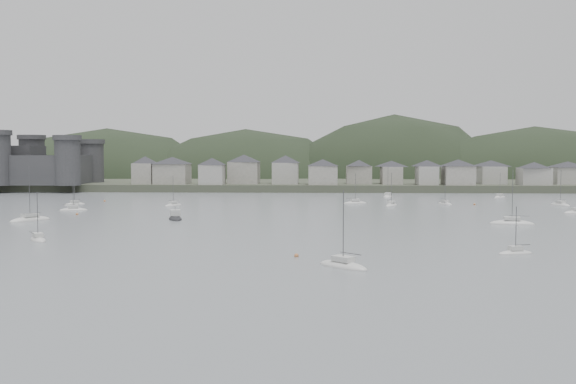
{
  "coord_description": "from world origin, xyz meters",
  "views": [
    {
      "loc": [
        6.81,
        -83.79,
        15.49
      ],
      "look_at": [
        0.0,
        75.0,
        6.0
      ],
      "focal_mm": 39.68,
      "sensor_mm": 36.0,
      "label": 1
    }
  ],
  "objects": [
    {
      "name": "ground",
      "position": [
        0.0,
        0.0,
        0.0
      ],
      "size": [
        900.0,
        900.0,
        0.0
      ],
      "primitive_type": "plane",
      "color": "slate",
      "rests_on": "ground"
    },
    {
      "name": "far_shore_land",
      "position": [
        0.0,
        295.0,
        1.5
      ],
      "size": [
        900.0,
        250.0,
        3.0
      ],
      "primitive_type": "cube",
      "color": "#383D2D",
      "rests_on": "ground"
    },
    {
      "name": "forested_ridge",
      "position": [
        4.83,
        269.4,
        -11.28
      ],
      "size": [
        851.55,
        103.94,
        102.57
      ],
      "color": "black",
      "rests_on": "ground"
    },
    {
      "name": "castle",
      "position": [
        -120.0,
        179.8,
        10.96
      ],
      "size": [
        66.0,
        43.0,
        20.0
      ],
      "color": "#363638",
      "rests_on": "far_shore_land"
    },
    {
      "name": "waterfront_town",
      "position": [
        50.59,
        183.34,
        8.66
      ],
      "size": [
        451.48,
        28.46,
        12.92
      ],
      "color": "gray",
      "rests_on": "far_shore_land"
    },
    {
      "name": "moored_fleet",
      "position": [
        -21.43,
        69.2,
        0.18
      ],
      "size": [
        231.78,
        174.14,
        13.66
      ],
      "color": "silver",
      "rests_on": "ground"
    },
    {
      "name": "motor_launch_far",
      "position": [
        -26.33,
        64.93,
        0.29
      ],
      "size": [
        5.39,
        8.74,
        3.96
      ],
      "rotation": [
        0.0,
        0.0,
        3.46
      ],
      "color": "black",
      "rests_on": "ground"
    },
    {
      "name": "mooring_buoys",
      "position": [
        13.1,
        59.4,
        0.15
      ],
      "size": [
        157.9,
        143.81,
        0.7
      ],
      "color": "#BD723F",
      "rests_on": "ground"
    }
  ]
}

